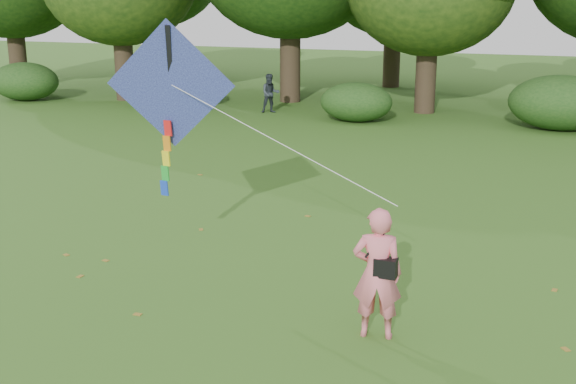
% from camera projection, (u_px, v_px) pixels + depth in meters
% --- Properties ---
extents(ground, '(100.00, 100.00, 0.00)m').
position_uv_depth(ground, '(311.00, 344.00, 9.71)').
color(ground, '#265114').
rests_on(ground, ground).
extents(man_kite_flyer, '(0.74, 0.55, 1.84)m').
position_uv_depth(man_kite_flyer, '(377.00, 273.00, 9.70)').
color(man_kite_flyer, '#F07181').
rests_on(man_kite_flyer, ground).
extents(bystander_left, '(0.93, 0.87, 1.52)m').
position_uv_depth(bystander_left, '(270.00, 93.00, 28.21)').
color(bystander_left, '#2A3138').
rests_on(bystander_left, ground).
extents(crossbody_bag, '(0.43, 0.20, 0.72)m').
position_uv_depth(crossbody_bag, '(386.00, 267.00, 9.60)').
color(crossbody_bag, black).
rests_on(crossbody_bag, ground).
extents(flying_kite, '(5.13, 1.75, 2.95)m').
position_uv_depth(flying_kite, '(171.00, 88.00, 11.68)').
color(flying_kite, '#23369A').
rests_on(flying_kite, ground).
extents(shrub_band, '(39.15, 3.22, 1.88)m').
position_uv_depth(shrub_band, '(449.00, 101.00, 25.63)').
color(shrub_band, '#264919').
rests_on(shrub_band, ground).
extents(fallen_leaves, '(10.80, 10.55, 0.01)m').
position_uv_depth(fallen_leaves, '(288.00, 245.00, 13.51)').
color(fallen_leaves, olive).
rests_on(fallen_leaves, ground).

